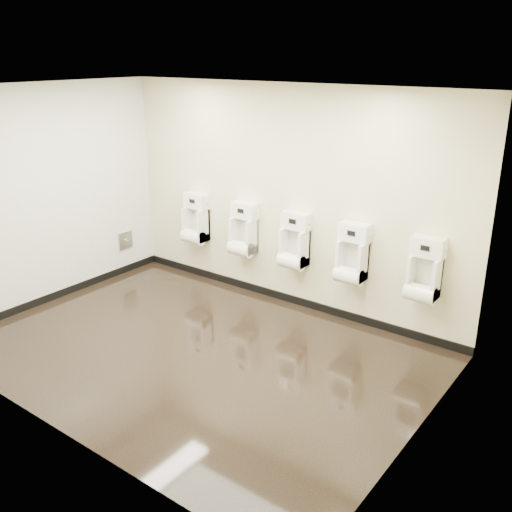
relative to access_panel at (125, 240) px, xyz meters
The scene contains 15 objects.
ground 2.80m from the access_panel, 25.81° to the right, with size 5.00×3.50×0.00m, color black.
ceiling 3.59m from the access_panel, 25.81° to the right, with size 5.00×3.50×0.00m, color silver.
back_wall 2.70m from the access_panel, 12.50° to the left, with size 5.00×0.02×2.80m, color beige.
front_wall 3.96m from the access_panel, 49.93° to the right, with size 5.00×0.02×2.80m, color beige.
left_wall 1.50m from the access_panel, 90.87° to the right, with size 0.02×3.50×2.80m, color beige.
right_wall 5.20m from the access_panel, 13.54° to the right, with size 0.02×3.50×2.80m, color beige.
tile_overlay_left 1.50m from the access_panel, 90.63° to the right, with size 0.01×3.50×2.80m, color silver.
skirting_back 2.58m from the access_panel, 12.23° to the left, with size 5.00×0.02×0.10m, color black.
skirting_left 1.28m from the access_panel, 90.30° to the right, with size 0.02×3.50×0.10m, color black.
access_panel is the anchor object (origin of this frame).
urinal_0 1.17m from the access_panel, 22.40° to the left, with size 0.38×0.28×0.70m.
urinal_1 1.97m from the access_panel, 12.69° to the left, with size 0.38×0.28×0.70m.
urinal_2 2.76m from the access_panel, ahead, with size 0.38×0.28×0.70m.
urinal_3 3.55m from the access_panel, ahead, with size 0.38×0.28×0.70m.
urinal_4 4.42m from the access_panel, ahead, with size 0.38×0.28×0.70m.
Camera 1 is at (3.87, -4.08, 3.15)m, focal length 40.00 mm.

